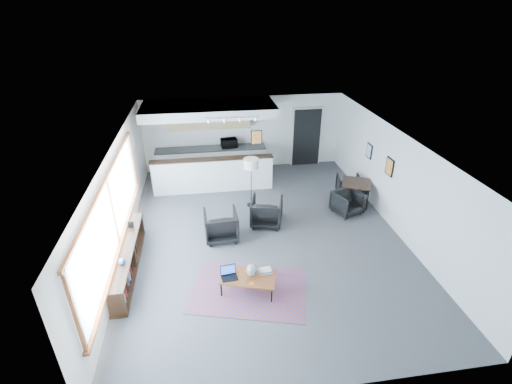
{
  "coord_description": "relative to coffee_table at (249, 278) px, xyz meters",
  "views": [
    {
      "loc": [
        -1.42,
        -8.09,
        5.57
      ],
      "look_at": [
        -0.16,
        0.4,
        1.06
      ],
      "focal_mm": 26.0,
      "sensor_mm": 36.0,
      "label": 1
    }
  ],
  "objects": [
    {
      "name": "room",
      "position": [
        0.69,
        2.07,
        0.95
      ],
      "size": [
        7.02,
        9.02,
        2.62
      ],
      "color": "#48484B",
      "rests_on": "ground"
    },
    {
      "name": "window",
      "position": [
        -2.78,
        1.17,
        1.11
      ],
      "size": [
        0.1,
        5.95,
        1.66
      ],
      "color": "#8CBFFF",
      "rests_on": "room"
    },
    {
      "name": "console",
      "position": [
        -2.61,
        1.02,
        -0.02
      ],
      "size": [
        0.35,
        3.0,
        0.8
      ],
      "color": "black",
      "rests_on": "floor"
    },
    {
      "name": "kitchenette",
      "position": [
        -0.51,
        5.78,
        1.03
      ],
      "size": [
        4.2,
        1.96,
        2.6
      ],
      "color": "white",
      "rests_on": "floor"
    },
    {
      "name": "doorway",
      "position": [
        2.99,
        6.49,
        0.73
      ],
      "size": [
        1.1,
        0.12,
        2.15
      ],
      "color": "black",
      "rests_on": "room"
    },
    {
      "name": "track_light",
      "position": [
        0.1,
        4.27,
        2.18
      ],
      "size": [
        1.6,
        0.07,
        0.15
      ],
      "color": "silver",
      "rests_on": "room"
    },
    {
      "name": "wall_art_lower",
      "position": [
        4.15,
        2.47,
        1.2
      ],
      "size": [
        0.03,
        0.38,
        0.48
      ],
      "color": "black",
      "rests_on": "room"
    },
    {
      "name": "wall_art_upper",
      "position": [
        4.15,
        3.77,
        1.15
      ],
      "size": [
        0.03,
        0.34,
        0.44
      ],
      "color": "black",
      "rests_on": "room"
    },
    {
      "name": "kilim_rug",
      "position": [
        -0.0,
        -0.0,
        -0.34
      ],
      "size": [
        2.78,
        2.23,
        0.01
      ],
      "rotation": [
        0.0,
        0.0,
        -0.26
      ],
      "color": "#63374D",
      "rests_on": "floor"
    },
    {
      "name": "coffee_table",
      "position": [
        0.0,
        0.0,
        0.0
      ],
      "size": [
        1.28,
        0.95,
        0.38
      ],
      "rotation": [
        0.0,
        0.0,
        -0.32
      ],
      "color": "brown",
      "rests_on": "floor"
    },
    {
      "name": "laptop",
      "position": [
        -0.41,
        0.08,
        0.1
      ],
      "size": [
        0.37,
        0.31,
        0.24
      ],
      "rotation": [
        0.0,
        0.0,
        0.14
      ],
      "color": "black",
      "rests_on": "coffee_table"
    },
    {
      "name": "ceramic_pot",
      "position": [
        0.08,
        0.05,
        0.16
      ],
      "size": [
        0.25,
        0.25,
        0.25
      ],
      "rotation": [
        0.0,
        0.0,
        0.41
      ],
      "color": "gray",
      "rests_on": "coffee_table"
    },
    {
      "name": "book_stack",
      "position": [
        0.38,
        0.1,
        0.07
      ],
      "size": [
        0.27,
        0.22,
        0.08
      ],
      "rotation": [
        0.0,
        0.0,
        0.02
      ],
      "color": "silver",
      "rests_on": "coffee_table"
    },
    {
      "name": "coaster",
      "position": [
        0.03,
        -0.22,
        0.03
      ],
      "size": [
        0.09,
        0.09,
        0.01
      ],
      "rotation": [
        0.0,
        0.0,
        0.02
      ],
      "color": "#E5590C",
      "rests_on": "coffee_table"
    },
    {
      "name": "armchair_left",
      "position": [
        -0.45,
        2.06,
        0.08
      ],
      "size": [
        0.86,
        0.81,
        0.85
      ],
      "primitive_type": "imported",
      "rotation": [
        0.0,
        0.0,
        3.18
      ],
      "color": "black",
      "rests_on": "floor"
    },
    {
      "name": "armchair_right",
      "position": [
        0.83,
        2.57,
        0.08
      ],
      "size": [
        1.0,
        0.97,
        0.85
      ],
      "primitive_type": "imported",
      "rotation": [
        0.0,
        0.0,
        2.86
      ],
      "color": "black",
      "rests_on": "floor"
    },
    {
      "name": "floor_lamp",
      "position": [
        0.56,
        3.65,
        0.97
      ],
      "size": [
        0.55,
        0.55,
        1.52
      ],
      "rotation": [
        0.0,
        0.0,
        0.32
      ],
      "color": "black",
      "rests_on": "floor"
    },
    {
      "name": "dining_table",
      "position": [
        3.69,
        3.33,
        0.29
      ],
      "size": [
        1.08,
        1.08,
        0.69
      ],
      "rotation": [
        0.0,
        0.0,
        -0.41
      ],
      "color": "black",
      "rests_on": "floor"
    },
    {
      "name": "dining_chair_near",
      "position": [
        3.24,
        2.78,
        -0.03
      ],
      "size": [
        0.79,
        0.77,
        0.64
      ],
      "primitive_type": "imported",
      "rotation": [
        0.0,
        0.0,
        0.38
      ],
      "color": "black",
      "rests_on": "floor"
    },
    {
      "name": "dining_chair_far",
      "position": [
        3.69,
        3.89,
        -0.05
      ],
      "size": [
        0.67,
        0.64,
        0.6
      ],
      "primitive_type": "imported",
      "rotation": [
        0.0,
        0.0,
        2.97
      ],
      "color": "black",
      "rests_on": "floor"
    },
    {
      "name": "microwave",
      "position": [
        0.12,
        6.22,
        0.77
      ],
      "size": [
        0.58,
        0.37,
        0.37
      ],
      "primitive_type": "imported",
      "rotation": [
        0.0,
        0.0,
        0.13
      ],
      "color": "black",
      "rests_on": "kitchenette"
    }
  ]
}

